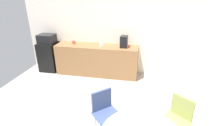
# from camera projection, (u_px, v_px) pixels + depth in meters

# --- Properties ---
(wall_back) EXTENTS (6.00, 0.10, 2.60)m
(wall_back) POSITION_uv_depth(u_px,v_px,m) (123.00, 30.00, 5.11)
(wall_back) COLOR silver
(wall_back) RESTS_ON ground_plane
(counter_block) EXTENTS (2.40, 0.60, 0.90)m
(counter_block) POSITION_uv_depth(u_px,v_px,m) (97.00, 60.00, 5.26)
(counter_block) COLOR brown
(counter_block) RESTS_ON ground_plane
(mini_fridge) EXTENTS (0.54, 0.54, 0.89)m
(mini_fridge) POSITION_uv_depth(u_px,v_px,m) (49.00, 56.00, 5.53)
(mini_fridge) COLOR black
(mini_fridge) RESTS_ON ground_plane
(microwave) EXTENTS (0.48, 0.38, 0.26)m
(microwave) POSITION_uv_depth(u_px,v_px,m) (47.00, 39.00, 5.30)
(microwave) COLOR black
(microwave) RESTS_ON mini_fridge
(chair_navy) EXTENTS (0.59, 0.59, 0.83)m
(chair_navy) POSITION_uv_depth(u_px,v_px,m) (104.00, 108.00, 3.04)
(chair_navy) COLOR silver
(chair_navy) RESTS_ON ground_plane
(chair_olive) EXTENTS (0.59, 0.59, 0.83)m
(chair_olive) POSITION_uv_depth(u_px,v_px,m) (178.00, 115.00, 2.87)
(chair_olive) COLOR silver
(chair_olive) RESTS_ON ground_plane
(mug_white) EXTENTS (0.13, 0.08, 0.09)m
(mug_white) POSITION_uv_depth(u_px,v_px,m) (73.00, 42.00, 5.23)
(mug_white) COLOR #D84C4C
(mug_white) RESTS_ON counter_block
(mug_green) EXTENTS (0.13, 0.08, 0.09)m
(mug_green) POSITION_uv_depth(u_px,v_px,m) (101.00, 45.00, 4.98)
(mug_green) COLOR white
(mug_green) RESTS_ON counter_block
(mug_red) EXTENTS (0.13, 0.08, 0.09)m
(mug_red) POSITION_uv_depth(u_px,v_px,m) (127.00, 46.00, 4.87)
(mug_red) COLOR #D84C4C
(mug_red) RESTS_ON counter_block
(coffee_maker) EXTENTS (0.20, 0.24, 0.32)m
(coffee_maker) POSITION_uv_depth(u_px,v_px,m) (124.00, 42.00, 4.88)
(coffee_maker) COLOR black
(coffee_maker) RESTS_ON counter_block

